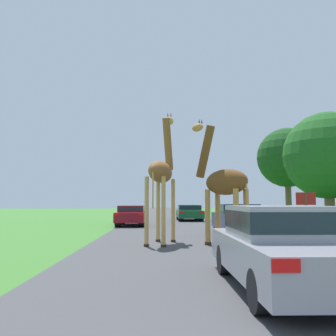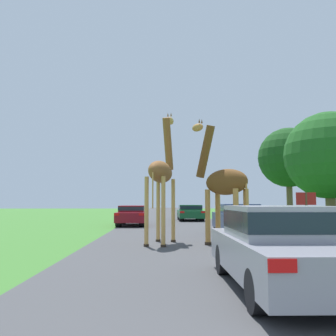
# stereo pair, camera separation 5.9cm
# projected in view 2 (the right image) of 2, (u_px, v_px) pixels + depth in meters

# --- Properties ---
(road) EXTENTS (7.08, 120.00, 0.00)m
(road) POSITION_uv_depth(u_px,v_px,m) (172.00, 220.00, 30.27)
(road) COLOR #424244
(road) RESTS_ON ground
(giraffe_near_road) EXTENTS (1.23, 2.99, 5.16)m
(giraffe_near_road) POSITION_uv_depth(u_px,v_px,m) (162.00, 172.00, 13.10)
(giraffe_near_road) COLOR tan
(giraffe_near_road) RESTS_ON ground
(giraffe_companion) EXTENTS (1.92, 2.35, 4.66)m
(giraffe_companion) POSITION_uv_depth(u_px,v_px,m) (223.00, 183.00, 12.43)
(giraffe_companion) COLOR #B77F3D
(giraffe_companion) RESTS_ON ground
(car_lead_maroon) EXTENTS (1.82, 4.47, 1.44)m
(car_lead_maroon) POSITION_uv_depth(u_px,v_px,m) (281.00, 245.00, 6.20)
(car_lead_maroon) COLOR gray
(car_lead_maroon) RESTS_ON ground
(car_queue_right) EXTENTS (1.75, 4.15, 1.41)m
(car_queue_right) POSITION_uv_depth(u_px,v_px,m) (238.00, 219.00, 15.85)
(car_queue_right) COLOR navy
(car_queue_right) RESTS_ON ground
(car_queue_left) EXTENTS (1.76, 4.41, 1.27)m
(car_queue_left) POSITION_uv_depth(u_px,v_px,m) (132.00, 215.00, 22.81)
(car_queue_left) COLOR maroon
(car_queue_left) RESTS_ON ground
(car_far_ahead) EXTENTS (1.95, 4.70, 1.25)m
(car_far_ahead) POSITION_uv_depth(u_px,v_px,m) (190.00, 212.00, 28.95)
(car_far_ahead) COLOR #144C28
(car_far_ahead) RESTS_ON ground
(tree_left_edge) EXTENTS (5.40, 5.40, 8.22)m
(tree_left_edge) POSITION_uv_depth(u_px,v_px,m) (288.00, 158.00, 32.23)
(tree_left_edge) COLOR brown
(tree_left_edge) RESTS_ON ground
(tree_right_cluster) EXTENTS (5.71, 5.71, 7.40)m
(tree_right_cluster) POSITION_uv_depth(u_px,v_px,m) (329.00, 156.00, 23.27)
(tree_right_cluster) COLOR brown
(tree_right_cluster) RESTS_ON ground
(sign_post) EXTENTS (0.70, 0.08, 1.84)m
(sign_post) POSITION_uv_depth(u_px,v_px,m) (306.00, 208.00, 12.45)
(sign_post) COLOR #4C3823
(sign_post) RESTS_ON ground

